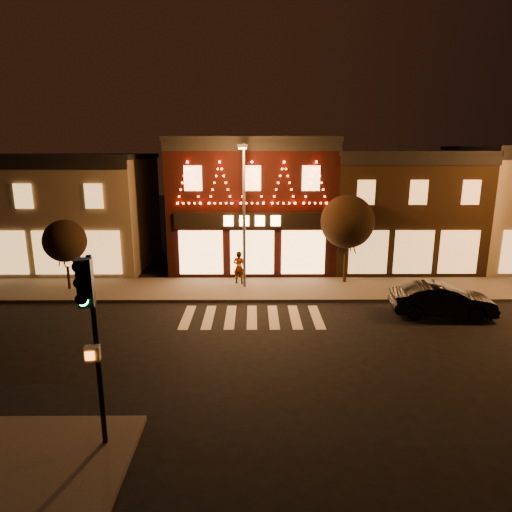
{
  "coord_description": "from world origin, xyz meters",
  "views": [
    {
      "loc": [
        0.07,
        -15.21,
        7.57
      ],
      "look_at": [
        0.19,
        4.0,
        2.92
      ],
      "focal_mm": 30.91,
      "sensor_mm": 36.0,
      "label": 1
    }
  ],
  "objects_px": {
    "dark_sedan": "(442,300)",
    "streetlamp_mid": "(244,206)",
    "pedestrian": "(239,267)",
    "traffic_signal_near": "(90,317)"
  },
  "relations": [
    {
      "from": "dark_sedan",
      "to": "streetlamp_mid",
      "type": "bearing_deg",
      "value": 73.04
    },
    {
      "from": "streetlamp_mid",
      "to": "pedestrian",
      "type": "distance_m",
      "value": 3.7
    },
    {
      "from": "traffic_signal_near",
      "to": "pedestrian",
      "type": "bearing_deg",
      "value": 68.98
    },
    {
      "from": "pedestrian",
      "to": "dark_sedan",
      "type": "bearing_deg",
      "value": 171.71
    },
    {
      "from": "streetlamp_mid",
      "to": "pedestrian",
      "type": "xyz_separation_m",
      "value": [
        -0.31,
        0.83,
        -3.6
      ]
    },
    {
      "from": "streetlamp_mid",
      "to": "dark_sedan",
      "type": "relative_size",
      "value": 1.68
    },
    {
      "from": "dark_sedan",
      "to": "pedestrian",
      "type": "distance_m",
      "value": 10.68
    },
    {
      "from": "dark_sedan",
      "to": "pedestrian",
      "type": "bearing_deg",
      "value": 69.57
    },
    {
      "from": "traffic_signal_near",
      "to": "streetlamp_mid",
      "type": "height_order",
      "value": "streetlamp_mid"
    },
    {
      "from": "traffic_signal_near",
      "to": "dark_sedan",
      "type": "height_order",
      "value": "traffic_signal_near"
    }
  ]
}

